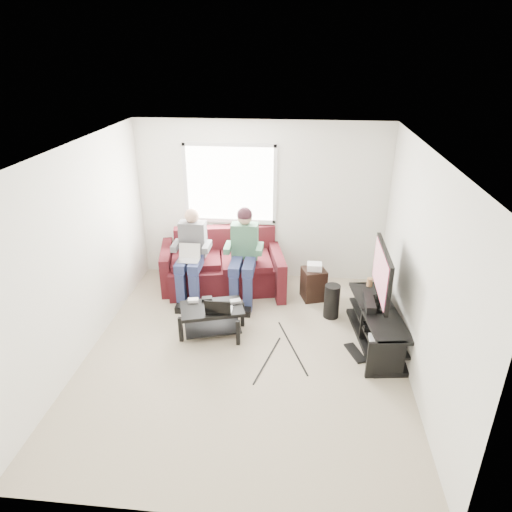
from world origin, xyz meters
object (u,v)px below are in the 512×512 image
at_px(coffee_table, 212,314).
at_px(tv_stand, 377,327).
at_px(sofa, 222,268).
at_px(subwoofer, 332,301).
at_px(end_table, 314,283).
at_px(tv, 382,274).

height_order(coffee_table, tv_stand, tv_stand).
relative_size(sofa, coffee_table, 2.28).
height_order(sofa, subwoofer, sofa).
relative_size(coffee_table, end_table, 1.57).
bearing_deg(tv_stand, end_table, 127.14).
height_order(subwoofer, end_table, end_table).
distance_m(sofa, tv, 2.67).
bearing_deg(tv, subwoofer, 140.02).
bearing_deg(tv, sofa, 151.73).
relative_size(sofa, tv_stand, 1.38).
relative_size(tv, end_table, 1.84).
height_order(sofa, coffee_table, sofa).
relative_size(coffee_table, tv_stand, 0.60).
bearing_deg(tv_stand, tv, 91.47).
bearing_deg(tv, coffee_table, -176.64).
distance_m(coffee_table, subwoofer, 1.74).
relative_size(sofa, end_table, 3.58).
xyz_separation_m(tv, end_table, (-0.81, 0.98, -0.69)).
xyz_separation_m(coffee_table, tv_stand, (2.19, 0.03, -0.08)).
relative_size(tv_stand, subwoofer, 3.07).
distance_m(sofa, coffee_table, 1.36).
bearing_deg(subwoofer, sofa, 156.23).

